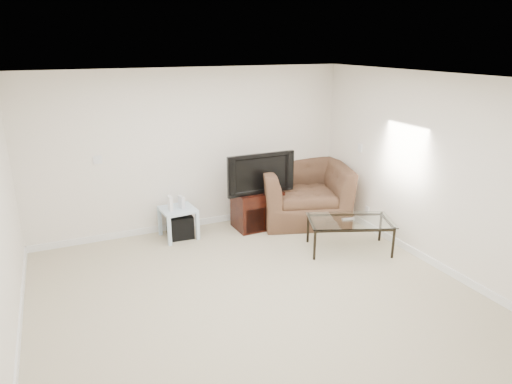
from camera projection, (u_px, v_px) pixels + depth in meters
name	position (u px, v px, depth m)	size (l,w,h in m)	color
floor	(259.00, 301.00, 5.26)	(5.00, 5.00, 0.00)	tan
ceiling	(259.00, 79.00, 4.48)	(5.00, 5.00, 0.00)	white
wall_back	(192.00, 151.00, 7.04)	(5.00, 0.02, 2.50)	silver
wall_right	(436.00, 173.00, 5.84)	(0.02, 5.00, 2.50)	silver
plate_back	(98.00, 160.00, 6.49)	(0.12, 0.02, 0.12)	white
plate_right_switch	(360.00, 148.00, 7.22)	(0.02, 0.09, 0.13)	white
plate_right_outlet	(367.00, 210.00, 7.26)	(0.02, 0.08, 0.12)	white
tv_stand	(257.00, 209.00, 7.30)	(0.73, 0.51, 0.61)	black
dvd_player	(258.00, 198.00, 7.20)	(0.39, 0.28, 0.06)	black
television	(258.00, 172.00, 7.07)	(1.03, 0.21, 0.64)	black
side_table	(178.00, 223.00, 6.92)	(0.49, 0.49, 0.47)	silver
subwoofer	(180.00, 226.00, 6.97)	(0.36, 0.36, 0.36)	black
game_console	(170.00, 203.00, 6.74)	(0.05, 0.16, 0.22)	white
game_case	(182.00, 202.00, 6.82)	(0.05, 0.14, 0.19)	silver
recliner	(303.00, 183.00, 7.51)	(1.44, 0.93, 1.26)	brown
coffee_table	(349.00, 235.00, 6.50)	(1.17, 0.66, 0.46)	black
remote	(348.00, 219.00, 6.43)	(0.18, 0.05, 0.02)	#B2B2B7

